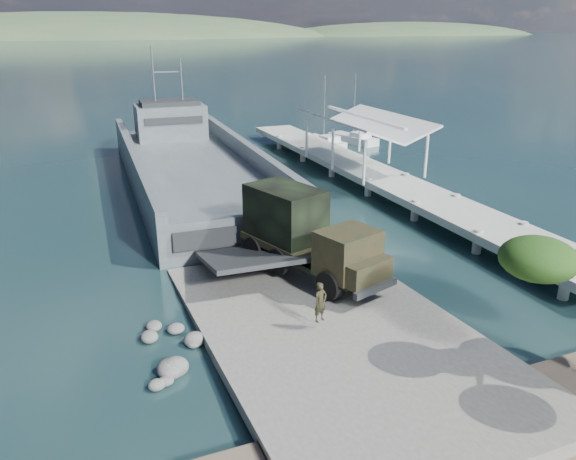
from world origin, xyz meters
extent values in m
plane|color=#19373D|center=(0.00, 0.00, 0.00)|extent=(1400.00, 1400.00, 0.00)
cube|color=slate|center=(0.00, -1.00, 0.25)|extent=(10.00, 18.00, 0.50)
cube|color=#AFB0A6|center=(13.00, 18.00, 1.00)|extent=(4.00, 44.00, 0.50)
cube|color=#4B5459|center=(0.13, 23.94, 0.47)|extent=(10.86, 31.84, 2.62)
cube|color=#4B5459|center=(-4.27, 24.14, 2.41)|extent=(2.06, 31.44, 1.36)
cube|color=#4B5459|center=(4.52, 23.74, 2.41)|extent=(2.06, 31.44, 1.36)
cube|color=#4B5459|center=(-0.59, 8.34, 1.05)|extent=(9.44, 0.85, 2.72)
cube|color=#4B5459|center=(0.61, 34.41, 3.35)|extent=(6.47, 4.48, 3.14)
cube|color=#272A2C|center=(0.61, 34.41, 5.14)|extent=(5.39, 3.59, 0.42)
cylinder|color=gray|center=(-0.65, 34.46, 7.55)|extent=(0.17, 0.17, 5.24)
cylinder|color=gray|center=(1.86, 34.35, 7.02)|extent=(0.17, 0.17, 4.19)
cylinder|color=black|center=(0.93, 1.24, 1.16)|extent=(0.84, 1.41, 1.33)
cylinder|color=black|center=(3.18, 1.94, 1.16)|extent=(0.84, 1.41, 1.33)
cylinder|color=black|center=(-0.11, 4.55, 1.16)|extent=(0.84, 1.41, 1.33)
cylinder|color=black|center=(2.13, 5.26, 1.16)|extent=(0.84, 1.41, 1.33)
cylinder|color=black|center=(-0.73, 6.50, 1.16)|extent=(0.84, 1.41, 1.33)
cylinder|color=black|center=(1.52, 7.21, 1.16)|extent=(0.84, 1.41, 1.33)
cube|color=black|center=(1.19, 4.32, 1.32)|extent=(4.48, 8.09, 0.26)
cube|color=black|center=(2.02, 1.69, 2.39)|extent=(3.05, 2.72, 2.04)
cube|color=black|center=(2.39, 0.52, 1.88)|extent=(2.52, 1.58, 1.02)
cube|color=black|center=(0.76, 5.69, 1.68)|extent=(3.85, 5.25, 0.36)
cube|color=black|center=(0.70, 5.88, 3.16)|extent=(3.51, 4.44, 2.56)
cube|color=#272A2C|center=(2.55, 0.03, 1.27)|extent=(2.51, 1.01, 0.31)
imported|color=black|center=(-0.58, -0.99, 1.33)|extent=(0.70, 0.57, 1.65)
cube|color=white|center=(16.17, 33.52, 0.28)|extent=(2.51, 6.23, 0.99)
cube|color=white|center=(16.31, 32.43, 0.94)|extent=(1.75, 1.94, 0.66)
cylinder|color=gray|center=(16.17, 33.52, 3.85)|extent=(0.11, 0.11, 6.61)
cube|color=white|center=(19.89, 33.96, 0.28)|extent=(3.25, 6.31, 0.99)
cube|color=white|center=(20.17, 32.89, 0.94)|extent=(1.94, 2.10, 0.66)
cylinder|color=gray|center=(19.89, 33.96, 3.86)|extent=(0.11, 0.11, 6.61)
ellipsoid|color=#1B3E10|center=(4.51, -6.44, 4.90)|extent=(2.45, 2.45, 1.40)
camera|label=1|loc=(-9.22, -18.74, 11.99)|focal=35.00mm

